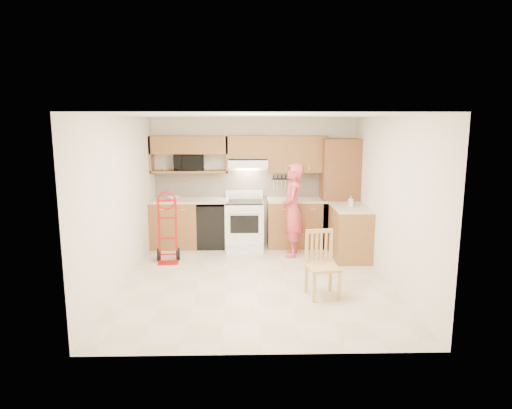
{
  "coord_description": "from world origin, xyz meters",
  "views": [
    {
      "loc": [
        -0.17,
        -6.58,
        2.4
      ],
      "look_at": [
        0.0,
        0.5,
        1.1
      ],
      "focal_mm": 31.35,
      "sensor_mm": 36.0,
      "label": 1
    }
  ],
  "objects_px": {
    "microwave": "(189,162)",
    "range": "(244,221)",
    "hand_truck": "(167,231)",
    "person": "(292,210)",
    "dining_chair": "(323,265)"
  },
  "relations": [
    {
      "from": "microwave",
      "to": "dining_chair",
      "type": "bearing_deg",
      "value": -56.89
    },
    {
      "from": "person",
      "to": "dining_chair",
      "type": "bearing_deg",
      "value": 14.37
    },
    {
      "from": "hand_truck",
      "to": "dining_chair",
      "type": "xyz_separation_m",
      "value": [
        2.42,
        -1.64,
        -0.1
      ]
    },
    {
      "from": "microwave",
      "to": "range",
      "type": "distance_m",
      "value": 1.56
    },
    {
      "from": "person",
      "to": "microwave",
      "type": "bearing_deg",
      "value": -104.16
    },
    {
      "from": "microwave",
      "to": "dining_chair",
      "type": "relative_size",
      "value": 0.62
    },
    {
      "from": "range",
      "to": "hand_truck",
      "type": "distance_m",
      "value": 1.58
    },
    {
      "from": "range",
      "to": "hand_truck",
      "type": "height_order",
      "value": "hand_truck"
    },
    {
      "from": "hand_truck",
      "to": "dining_chair",
      "type": "bearing_deg",
      "value": -40.33
    },
    {
      "from": "range",
      "to": "person",
      "type": "relative_size",
      "value": 0.64
    },
    {
      "from": "dining_chair",
      "to": "microwave",
      "type": "bearing_deg",
      "value": 118.51
    },
    {
      "from": "person",
      "to": "dining_chair",
      "type": "distance_m",
      "value": 2.03
    },
    {
      "from": "person",
      "to": "dining_chair",
      "type": "relative_size",
      "value": 1.83
    },
    {
      "from": "person",
      "to": "hand_truck",
      "type": "xyz_separation_m",
      "value": [
        -2.2,
        -0.34,
        -0.28
      ]
    },
    {
      "from": "microwave",
      "to": "range",
      "type": "xyz_separation_m",
      "value": [
        1.07,
        -0.28,
        -1.11
      ]
    }
  ]
}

